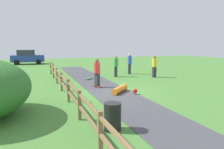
# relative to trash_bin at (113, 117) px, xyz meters

# --- Properties ---
(ground_plane) EXTENTS (60.00, 60.00, 0.00)m
(ground_plane) POSITION_rel_trash_bin_xyz_m (1.80, 5.17, -0.45)
(ground_plane) COLOR #4C8438
(asphalt_path) EXTENTS (2.40, 28.00, 0.02)m
(asphalt_path) POSITION_rel_trash_bin_xyz_m (1.80, 5.17, -0.44)
(asphalt_path) COLOR #47474C
(asphalt_path) RESTS_ON ground_plane
(wooden_fence) EXTENTS (0.12, 18.12, 1.10)m
(wooden_fence) POSITION_rel_trash_bin_xyz_m (-0.80, 5.17, 0.22)
(wooden_fence) COLOR olive
(wooden_fence) RESTS_ON ground_plane
(trash_bin) EXTENTS (0.56, 0.56, 0.90)m
(trash_bin) POSITION_rel_trash_bin_xyz_m (0.00, 0.00, 0.00)
(trash_bin) COLOR black
(trash_bin) RESTS_ON ground_plane
(skater_riding) EXTENTS (0.49, 0.82, 1.81)m
(skater_riding) POSITION_rel_trash_bin_xyz_m (1.45, 6.72, 0.58)
(skater_riding) COLOR #B23326
(skater_riding) RESTS_ON asphalt_path
(skater_fallen) EXTENTS (1.46, 1.46, 0.36)m
(skater_fallen) POSITION_rel_trash_bin_xyz_m (2.26, 4.77, -0.25)
(skater_fallen) COLOR orange
(skater_fallen) RESTS_ON asphalt_path
(skateboard_loose) EXTENTS (0.76, 0.64, 0.08)m
(skateboard_loose) POSITION_rel_trash_bin_xyz_m (1.67, 9.80, -0.36)
(skateboard_loose) COLOR #338C4C
(skateboard_loose) RESTS_ON asphalt_path
(bystander_blue) EXTENTS (0.53, 0.53, 1.89)m
(bystander_blue) POSITION_rel_trash_bin_xyz_m (5.97, 11.65, 0.60)
(bystander_blue) COLOR #2D2D33
(bystander_blue) RESTS_ON ground_plane
(bystander_green) EXTENTS (0.52, 0.52, 1.81)m
(bystander_green) POSITION_rel_trash_bin_xyz_m (4.18, 10.52, 0.55)
(bystander_green) COLOR #2D2D33
(bystander_green) RESTS_ON ground_plane
(bystander_yellow) EXTENTS (0.45, 0.45, 1.82)m
(bystander_yellow) POSITION_rel_trash_bin_xyz_m (7.05, 9.16, 0.56)
(bystander_yellow) COLOR #2D2D33
(bystander_yellow) RESTS_ON ground_plane
(parked_car_blue) EXTENTS (4.29, 2.20, 1.92)m
(parked_car_blue) POSITION_rel_trash_bin_xyz_m (-2.97, 24.97, 0.51)
(parked_car_blue) COLOR #283D99
(parked_car_blue) RESTS_ON ground_plane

